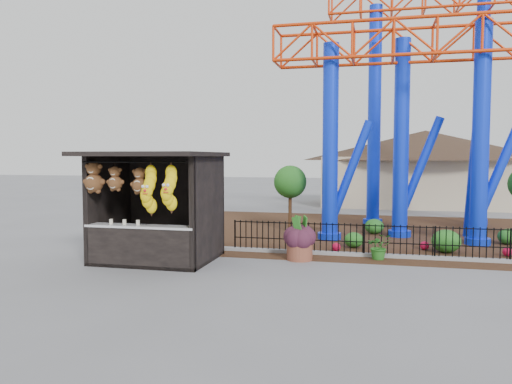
% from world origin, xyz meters
% --- Properties ---
extents(ground, '(120.00, 120.00, 0.00)m').
position_xyz_m(ground, '(0.00, 0.00, 0.00)').
color(ground, slate).
rests_on(ground, ground).
extents(mulch_bed, '(18.00, 12.00, 0.02)m').
position_xyz_m(mulch_bed, '(4.00, 8.00, 0.01)').
color(mulch_bed, '#331E11').
rests_on(mulch_bed, ground).
extents(curb, '(18.00, 0.18, 0.12)m').
position_xyz_m(curb, '(4.00, 3.00, 0.06)').
color(curb, gray).
rests_on(curb, ground).
extents(prize_booth, '(3.50, 3.40, 3.12)m').
position_xyz_m(prize_booth, '(-3.01, 0.91, 1.53)').
color(prize_booth, black).
rests_on(prize_booth, ground).
extents(picket_fence, '(12.20, 0.06, 1.00)m').
position_xyz_m(picket_fence, '(4.90, 3.00, 0.50)').
color(picket_fence, black).
rests_on(picket_fence, ground).
extents(roller_coaster, '(11.00, 6.37, 10.82)m').
position_xyz_m(roller_coaster, '(5.12, 8.23, 6.44)').
color(roller_coaster, '#0E2FEE').
rests_on(roller_coaster, ground).
extents(terracotta_planter, '(0.95, 0.95, 0.56)m').
position_xyz_m(terracotta_planter, '(1.00, 2.12, 0.28)').
color(terracotta_planter, brown).
rests_on(terracotta_planter, ground).
extents(planter_foliage, '(0.70, 0.70, 0.64)m').
position_xyz_m(planter_foliage, '(1.00, 2.12, 0.88)').
color(planter_foliage, '#381626').
rests_on(planter_foliage, terracotta_planter).
extents(potted_plant, '(0.81, 0.73, 0.78)m').
position_xyz_m(potted_plant, '(3.24, 2.70, 0.39)').
color(potted_plant, '#2A5619').
rests_on(potted_plant, ground).
extents(landscaping, '(7.71, 4.52, 0.71)m').
position_xyz_m(landscaping, '(5.32, 5.41, 0.31)').
color(landscaping, '#215D1B').
rests_on(landscaping, mulch_bed).
extents(pavilion, '(15.00, 15.00, 4.80)m').
position_xyz_m(pavilion, '(6.00, 20.00, 3.07)').
color(pavilion, '#BFAD8C').
rests_on(pavilion, ground).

